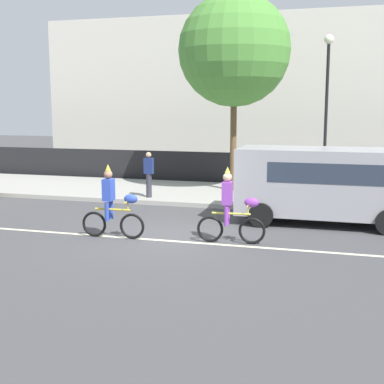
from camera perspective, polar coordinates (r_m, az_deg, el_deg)
name	(u,v)px	position (r m, az deg, el deg)	size (l,w,h in m)	color
ground_plane	(167,236)	(14.17, -2.65, -4.69)	(80.00, 80.00, 0.00)	#424244
road_centre_line	(161,240)	(13.71, -3.32, -5.15)	(36.00, 0.14, 0.01)	beige
sidewalk_curb	(222,194)	(20.29, 3.25, -0.22)	(60.00, 5.00, 0.15)	#9E9B93
fence_line	(238,169)	(23.01, 4.88, 2.46)	(40.00, 0.08, 1.40)	black
building_backdrop	(311,95)	(31.09, 12.55, 10.09)	(28.00, 8.00, 7.97)	beige
parade_cyclist_cobalt	(113,206)	(13.92, -8.42, -1.48)	(1.72, 0.50, 1.92)	black
parade_cyclist_purple	(232,210)	(13.28, 4.26, -1.92)	(1.72, 0.50, 1.92)	black
parked_van_grey	(328,180)	(15.86, 14.34, 1.24)	(5.00, 2.22, 2.18)	#99999E
street_lamp_post	(327,90)	(21.14, 14.21, 10.54)	(0.36, 0.36, 5.86)	black
street_tree_near_lamp	(234,50)	(20.62, 4.54, 14.84)	(4.20, 4.20, 7.39)	brown
pedestrian_onlooker	(149,173)	(19.07, -4.63, 2.00)	(0.32, 0.20, 1.62)	#33333D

